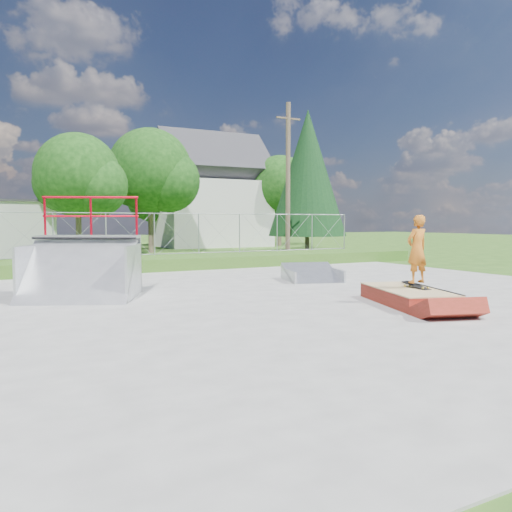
{
  "coord_description": "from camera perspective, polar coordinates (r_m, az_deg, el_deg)",
  "views": [
    {
      "loc": [
        -5.95,
        -10.22,
        1.95
      ],
      "look_at": [
        -0.33,
        0.55,
        1.1
      ],
      "focal_mm": 35.0,
      "sensor_mm": 36.0,
      "label": 1
    }
  ],
  "objects": [
    {
      "name": "tree_right_far",
      "position": [
        39.67,
        3.19,
        7.74
      ],
      "size": [
        5.1,
        4.8,
        7.12
      ],
      "color": "brown",
      "rests_on": "ground"
    },
    {
      "name": "tree_back_mid",
      "position": [
        39.71,
        -11.26,
        6.35
      ],
      "size": [
        4.08,
        3.84,
        5.7
      ],
      "color": "brown",
      "rests_on": "ground"
    },
    {
      "name": "skateboard",
      "position": [
        12.27,
        17.84,
        -3.29
      ],
      "size": [
        0.29,
        0.81,
        0.13
      ],
      "primitive_type": "cube",
      "rotation": [
        0.14,
        0.0,
        -0.09
      ],
      "color": "black",
      "rests_on": "grind_box"
    },
    {
      "name": "tree_left_near",
      "position": [
        28.45,
        -19.18,
        8.4
      ],
      "size": [
        4.76,
        4.48,
        6.65
      ],
      "color": "brown",
      "rests_on": "ground"
    },
    {
      "name": "utility_pole",
      "position": [
        26.05,
        3.67,
        8.51
      ],
      "size": [
        0.24,
        0.24,
        8.0
      ],
      "primitive_type": "cylinder",
      "color": "brown",
      "rests_on": "ground"
    },
    {
      "name": "conifer_tree",
      "position": [
        32.75,
        5.92,
        9.41
      ],
      "size": [
        5.04,
        5.04,
        9.1
      ],
      "color": "brown",
      "rests_on": "ground"
    },
    {
      "name": "ground",
      "position": [
        11.98,
        2.64,
        -5.37
      ],
      "size": [
        120.0,
        120.0,
        0.0
      ],
      "primitive_type": "plane",
      "color": "#2B5217",
      "rests_on": "ground"
    },
    {
      "name": "skater",
      "position": [
        12.2,
        17.92,
        0.41
      ],
      "size": [
        0.59,
        0.39,
        1.59
      ],
      "primitive_type": "imported",
      "rotation": [
        0.0,
        0.0,
        3.17
      ],
      "color": "#CA6D1E",
      "rests_on": "grind_box"
    },
    {
      "name": "flat_bank_ramp",
      "position": [
        16.24,
        6.45,
        -2.02
      ],
      "size": [
        2.07,
        2.15,
        0.51
      ],
      "primitive_type": null,
      "rotation": [
        0.0,
        0.0,
        -0.27
      ],
      "color": "#ADB0B6",
      "rests_on": "concrete_pad"
    },
    {
      "name": "chain_link_fence",
      "position": [
        21.56,
        -11.53,
        2.46
      ],
      "size": [
        20.0,
        0.06,
        1.8
      ],
      "primitive_type": null,
      "color": "#94999D",
      "rests_on": "grass_berm"
    },
    {
      "name": "gable_house",
      "position": [
        39.22,
        -5.14,
        6.74
      ],
      "size": [
        8.4,
        6.08,
        8.94
      ],
      "color": "#BAB9B5",
      "rests_on": "ground"
    },
    {
      "name": "tree_center",
      "position": [
        31.4,
        -11.43,
        9.21
      ],
      "size": [
        5.44,
        5.12,
        7.6
      ],
      "color": "brown",
      "rests_on": "ground"
    },
    {
      "name": "concrete_pad",
      "position": [
        11.98,
        2.64,
        -5.27
      ],
      "size": [
        20.0,
        16.0,
        0.04
      ],
      "primitive_type": "cube",
      "color": "gray",
      "rests_on": "ground"
    },
    {
      "name": "grass_berm",
      "position": [
        20.66,
        -10.72,
        -0.79
      ],
      "size": [
        24.0,
        3.0,
        0.5
      ],
      "primitive_type": "cube",
      "color": "#2B5217",
      "rests_on": "ground"
    },
    {
      "name": "quarter_pipe",
      "position": [
        13.03,
        -19.49,
        0.93
      ],
      "size": [
        3.28,
        3.09,
        2.61
      ],
      "primitive_type": null,
      "rotation": [
        0.0,
        0.0,
        -0.43
      ],
      "color": "#ADB0B6",
      "rests_on": "concrete_pad"
    },
    {
      "name": "grind_box",
      "position": [
        12.15,
        16.91,
        -4.48
      ],
      "size": [
        1.99,
        2.87,
        0.39
      ],
      "rotation": [
        0.0,
        0.0,
        -0.3
      ],
      "color": "maroon",
      "rests_on": "concrete_pad"
    }
  ]
}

